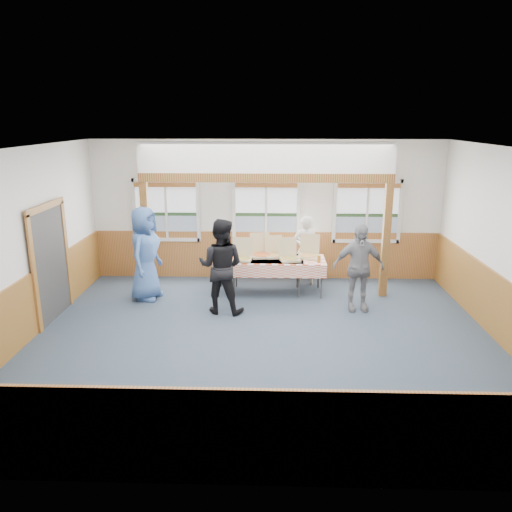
% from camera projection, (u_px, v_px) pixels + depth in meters
% --- Properties ---
extents(floor, '(8.00, 8.00, 0.00)m').
position_uv_depth(floor, '(263.00, 340.00, 8.50)').
color(floor, '#283242').
rests_on(floor, ground).
extents(ceiling, '(8.00, 8.00, 0.00)m').
position_uv_depth(ceiling, '(264.00, 148.00, 7.65)').
color(ceiling, white).
rests_on(ceiling, wall_back).
extents(wall_back, '(8.00, 0.00, 8.00)m').
position_uv_depth(wall_back, '(266.00, 210.00, 11.44)').
color(wall_back, silver).
rests_on(wall_back, floor).
extents(wall_front, '(8.00, 0.00, 8.00)m').
position_uv_depth(wall_front, '(257.00, 343.00, 4.70)').
color(wall_front, silver).
rests_on(wall_front, floor).
extents(wall_left, '(0.00, 8.00, 8.00)m').
position_uv_depth(wall_left, '(21.00, 247.00, 8.20)').
color(wall_left, silver).
rests_on(wall_left, floor).
extents(wainscot_back, '(7.98, 0.05, 1.10)m').
position_uv_depth(wainscot_back, '(266.00, 255.00, 11.70)').
color(wainscot_back, brown).
rests_on(wainscot_back, floor).
extents(wainscot_front, '(7.98, 0.05, 1.10)m').
position_uv_depth(wainscot_front, '(257.00, 438.00, 5.01)').
color(wainscot_front, brown).
rests_on(wainscot_front, floor).
extents(wainscot_left, '(0.05, 6.98, 1.10)m').
position_uv_depth(wainscot_left, '(30.00, 307.00, 8.48)').
color(wainscot_left, brown).
rests_on(wainscot_left, floor).
extents(wainscot_right, '(0.05, 6.98, 1.10)m').
position_uv_depth(wainscot_right, '(503.00, 313.00, 8.23)').
color(wainscot_right, brown).
rests_on(wainscot_right, floor).
extents(cased_opening, '(0.06, 1.30, 2.10)m').
position_uv_depth(cased_opening, '(50.00, 264.00, 9.21)').
color(cased_opening, '#333333').
rests_on(cased_opening, wall_left).
extents(window_left, '(1.56, 0.10, 1.46)m').
position_uv_depth(window_left, '(166.00, 207.00, 11.45)').
color(window_left, silver).
rests_on(window_left, wall_back).
extents(window_mid, '(1.56, 0.10, 1.46)m').
position_uv_depth(window_mid, '(266.00, 207.00, 11.38)').
color(window_mid, silver).
rests_on(window_mid, wall_back).
extents(window_right, '(1.56, 0.10, 1.46)m').
position_uv_depth(window_right, '(367.00, 208.00, 11.31)').
color(window_right, silver).
rests_on(window_right, wall_back).
extents(post_left, '(0.15, 0.15, 2.40)m').
position_uv_depth(post_left, '(146.00, 239.00, 10.47)').
color(post_left, '#582513').
rests_on(post_left, floor).
extents(post_right, '(0.15, 0.15, 2.40)m').
position_uv_depth(post_right, '(386.00, 241.00, 10.32)').
color(post_right, '#582513').
rests_on(post_right, floor).
extents(cross_beam, '(5.15, 0.18, 0.18)m').
position_uv_depth(cross_beam, '(266.00, 178.00, 10.05)').
color(cross_beam, '#582513').
rests_on(cross_beam, post_left).
extents(table_left, '(2.04, 1.40, 0.76)m').
position_uv_depth(table_left, '(259.00, 261.00, 10.66)').
color(table_left, '#333333').
rests_on(table_left, floor).
extents(table_right, '(2.02, 0.92, 0.76)m').
position_uv_depth(table_right, '(278.00, 261.00, 10.62)').
color(table_right, '#333333').
rests_on(table_right, floor).
extents(pizza_box_a, '(0.43, 0.50, 0.42)m').
position_uv_depth(pizza_box_a, '(240.00, 257.00, 10.53)').
color(pizza_box_a, '#C7B685').
rests_on(pizza_box_a, table_left).
extents(pizza_box_b, '(0.46, 0.53, 0.42)m').
position_uv_depth(pizza_box_b, '(275.00, 254.00, 10.77)').
color(pizza_box_b, '#C7B685').
rests_on(pizza_box_b, table_left).
extents(pizza_box_c, '(0.44, 0.52, 0.43)m').
position_uv_depth(pizza_box_c, '(242.00, 257.00, 10.52)').
color(pizza_box_c, '#C7B685').
rests_on(pizza_box_c, table_right).
extents(pizza_box_d, '(0.51, 0.59, 0.47)m').
position_uv_depth(pizza_box_d, '(261.00, 253.00, 10.79)').
color(pizza_box_d, '#C7B685').
rests_on(pizza_box_d, table_right).
extents(pizza_box_e, '(0.49, 0.56, 0.44)m').
position_uv_depth(pizza_box_e, '(289.00, 257.00, 10.51)').
color(pizza_box_e, '#C7B685').
rests_on(pizza_box_e, table_right).
extents(pizza_box_f, '(0.52, 0.59, 0.46)m').
position_uv_depth(pizza_box_f, '(308.00, 254.00, 10.71)').
color(pizza_box_f, '#C7B685').
rests_on(pizza_box_f, table_right).
extents(veggie_tray, '(0.39, 0.39, 0.09)m').
position_uv_depth(veggie_tray, '(224.00, 257.00, 10.66)').
color(veggie_tray, black).
rests_on(veggie_tray, table_left).
extents(drink_glass, '(0.07, 0.07, 0.15)m').
position_uv_depth(drink_glass, '(319.00, 259.00, 10.32)').
color(drink_glass, '#9B6319').
rests_on(drink_glass, table_right).
extents(woman_white, '(0.58, 0.39, 1.58)m').
position_uv_depth(woman_white, '(305.00, 251.00, 11.15)').
color(woman_white, silver).
rests_on(woman_white, floor).
extents(woman_black, '(1.01, 0.85, 1.84)m').
position_uv_depth(woman_black, '(221.00, 266.00, 9.51)').
color(woman_black, black).
rests_on(woman_black, floor).
extents(man_blue, '(0.79, 1.05, 1.94)m').
position_uv_depth(man_blue, '(145.00, 253.00, 10.21)').
color(man_blue, '#3E609C').
rests_on(man_blue, floor).
extents(person_grey, '(1.04, 0.50, 1.72)m').
position_uv_depth(person_grey, '(358.00, 267.00, 9.64)').
color(person_grey, gray).
rests_on(person_grey, floor).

